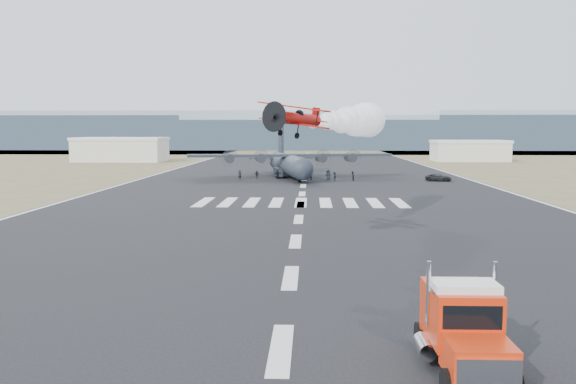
# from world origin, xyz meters

# --- Properties ---
(ground) EXTENTS (500.00, 500.00, 0.00)m
(ground) POSITION_xyz_m (0.00, 0.00, 0.00)
(ground) COLOR black
(ground) RESTS_ON ground
(scrub_far) EXTENTS (500.00, 80.00, 0.00)m
(scrub_far) POSITION_xyz_m (0.00, 230.00, 0.00)
(scrub_far) COLOR brown
(scrub_far) RESTS_ON ground
(runway_markings) EXTENTS (60.00, 260.00, 0.01)m
(runway_markings) POSITION_xyz_m (0.00, 60.00, 0.01)
(runway_markings) COLOR silver
(runway_markings) RESTS_ON ground
(ridge_seg_b) EXTENTS (150.00, 50.00, 15.00)m
(ridge_seg_b) POSITION_xyz_m (-130.00, 260.00, 7.50)
(ridge_seg_b) COLOR #8398A6
(ridge_seg_b) RESTS_ON ground
(ridge_seg_c) EXTENTS (150.00, 50.00, 17.00)m
(ridge_seg_c) POSITION_xyz_m (-65.00, 260.00, 8.50)
(ridge_seg_c) COLOR #8398A6
(ridge_seg_c) RESTS_ON ground
(ridge_seg_d) EXTENTS (150.00, 50.00, 13.00)m
(ridge_seg_d) POSITION_xyz_m (0.00, 260.00, 6.50)
(ridge_seg_d) COLOR #8398A6
(ridge_seg_d) RESTS_ON ground
(ridge_seg_e) EXTENTS (150.00, 50.00, 15.00)m
(ridge_seg_e) POSITION_xyz_m (65.00, 260.00, 7.50)
(ridge_seg_e) COLOR #8398A6
(ridge_seg_e) RESTS_ON ground
(hangar_left) EXTENTS (24.50, 14.50, 6.70)m
(hangar_left) POSITION_xyz_m (-52.00, 145.00, 3.41)
(hangar_left) COLOR beige
(hangar_left) RESTS_ON ground
(hangar_right) EXTENTS (20.50, 12.50, 5.90)m
(hangar_right) POSITION_xyz_m (46.00, 150.00, 3.01)
(hangar_right) COLOR beige
(hangar_right) RESTS_ON ground
(semi_truck) EXTENTS (2.58, 7.51, 3.37)m
(semi_truck) POSITION_xyz_m (6.81, -2.01, 1.66)
(semi_truck) COLOR black
(semi_truck) RESTS_ON ground
(aerobatic_biplane) EXTENTS (5.91, 5.56, 2.63)m
(aerobatic_biplane) POSITION_xyz_m (0.10, 19.89, 9.72)
(aerobatic_biplane) COLOR red
(smoke_trail) EXTENTS (8.60, 21.92, 3.74)m
(smoke_trail) POSITION_xyz_m (6.03, 38.19, 9.87)
(smoke_trail) COLOR white
(transport_aircraft) EXTENTS (37.44, 30.66, 10.84)m
(transport_aircraft) POSITION_xyz_m (-2.89, 89.34, 2.79)
(transport_aircraft) COLOR #222834
(transport_aircraft) RESTS_ON ground
(support_vehicle) EXTENTS (4.88, 3.19, 1.25)m
(support_vehicle) POSITION_xyz_m (23.29, 81.91, 0.62)
(support_vehicle) COLOR black
(support_vehicle) RESTS_ON ground
(crew_a) EXTENTS (0.81, 0.76, 1.74)m
(crew_a) POSITION_xyz_m (-11.47, 83.69, 0.87)
(crew_a) COLOR black
(crew_a) RESTS_ON ground
(crew_b) EXTENTS (0.55, 0.82, 1.62)m
(crew_b) POSITION_xyz_m (4.07, 84.04, 0.81)
(crew_b) COLOR black
(crew_b) RESTS_ON ground
(crew_c) EXTENTS (0.95, 1.24, 1.74)m
(crew_c) POSITION_xyz_m (5.23, 79.95, 0.87)
(crew_c) COLOR black
(crew_c) RESTS_ON ground
(crew_d) EXTENTS (0.95, 0.51, 1.59)m
(crew_d) POSITION_xyz_m (-8.53, 84.90, 0.79)
(crew_d) COLOR black
(crew_d) RESTS_ON ground
(crew_e) EXTENTS (0.95, 0.68, 1.76)m
(crew_e) POSITION_xyz_m (4.35, 83.93, 0.88)
(crew_e) COLOR black
(crew_e) RESTS_ON ground
(crew_f) EXTENTS (1.66, 1.41, 1.79)m
(crew_f) POSITION_xyz_m (-4.78, 84.72, 0.89)
(crew_f) COLOR black
(crew_f) RESTS_ON ground
(crew_g) EXTENTS (0.68, 0.72, 1.56)m
(crew_g) POSITION_xyz_m (1.22, 83.43, 0.78)
(crew_g) COLOR black
(crew_g) RESTS_ON ground
(crew_h) EXTENTS (0.77, 0.93, 1.65)m
(crew_h) POSITION_xyz_m (8.43, 82.08, 0.83)
(crew_h) COLOR black
(crew_h) RESTS_ON ground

